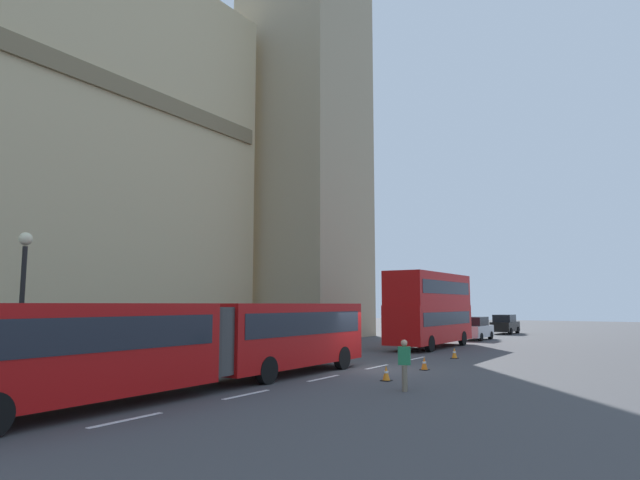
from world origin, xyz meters
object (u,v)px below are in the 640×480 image
at_px(traffic_cone_middle, 424,363).
at_px(traffic_cone_east, 454,353).
at_px(double_decker_bus, 430,307).
at_px(street_lamp, 22,299).
at_px(pedestrian_near_cones, 404,363).
at_px(sedan_trailing, 505,324).
at_px(sedan_lead, 475,328).
at_px(articulated_bus, 202,337).
at_px(traffic_cone_west, 386,373).

distance_m(traffic_cone_middle, traffic_cone_east, 5.74).
xyz_separation_m(double_decker_bus, street_lamp, (-24.90, 4.50, 0.35)).
bearing_deg(pedestrian_near_cones, sedan_trailing, 9.34).
bearing_deg(street_lamp, sedan_lead, -7.53).
xyz_separation_m(double_decker_bus, traffic_cone_middle, (-11.82, -4.29, -2.43)).
bearing_deg(sedan_trailing, double_decker_bus, -179.23).
bearing_deg(double_decker_bus, traffic_cone_east, -148.89).
relative_size(sedan_trailing, traffic_cone_middle, 7.59).
height_order(articulated_bus, sedan_lead, articulated_bus).
bearing_deg(traffic_cone_east, traffic_cone_west, -175.95).
xyz_separation_m(sedan_lead, pedestrian_near_cones, (-27.26, -5.92, -0.00)).
xyz_separation_m(sedan_lead, street_lamp, (-34.46, 4.56, 2.14)).
bearing_deg(sedan_lead, pedestrian_near_cones, -167.75).
height_order(sedan_trailing, street_lamp, street_lamp).
height_order(sedan_trailing, traffic_cone_middle, sedan_trailing).
bearing_deg(traffic_cone_west, pedestrian_near_cones, -139.76).
bearing_deg(sedan_lead, articulated_bus, 179.90).
bearing_deg(double_decker_bus, street_lamp, 169.75).
relative_size(double_decker_bus, street_lamp, 1.82).
height_order(sedan_lead, traffic_cone_east, sedan_lead).
xyz_separation_m(traffic_cone_middle, pedestrian_near_cones, (-5.88, -1.68, 0.63)).
xyz_separation_m(traffic_cone_east, pedestrian_near_cones, (-11.59, -2.28, 0.63)).
distance_m(traffic_cone_middle, pedestrian_near_cones, 6.15).
xyz_separation_m(traffic_cone_west, traffic_cone_middle, (4.00, 0.09, 0.00)).
xyz_separation_m(sedan_trailing, pedestrian_near_cones, (-37.98, -6.24, -0.00)).
height_order(articulated_bus, traffic_cone_middle, articulated_bus).
bearing_deg(traffic_cone_middle, articulated_bus, 155.26).
bearing_deg(traffic_cone_middle, pedestrian_near_cones, -164.05).
height_order(sedan_lead, traffic_cone_west, sedan_lead).
height_order(traffic_cone_west, traffic_cone_east, same).
xyz_separation_m(sedan_trailing, traffic_cone_west, (-36.10, -4.65, -0.63)).
distance_m(articulated_bus, traffic_cone_middle, 10.35).
bearing_deg(articulated_bus, sedan_trailing, 0.38).
relative_size(traffic_cone_middle, pedestrian_near_cones, 0.34).
distance_m(traffic_cone_west, pedestrian_near_cones, 2.55).
height_order(traffic_cone_west, traffic_cone_middle, same).
bearing_deg(sedan_trailing, traffic_cone_middle, -171.91).
bearing_deg(sedan_lead, traffic_cone_middle, -168.79).
bearing_deg(street_lamp, articulated_bus, -50.10).
height_order(traffic_cone_east, pedestrian_near_cones, pedestrian_near_cones).
relative_size(sedan_lead, traffic_cone_middle, 7.59).
bearing_deg(pedestrian_near_cones, street_lamp, 124.47).
relative_size(double_decker_bus, sedan_lead, 2.18).
xyz_separation_m(double_decker_bus, traffic_cone_west, (-15.82, -4.38, -2.43)).
distance_m(traffic_cone_middle, street_lamp, 16.00).
xyz_separation_m(double_decker_bus, sedan_trailing, (20.27, 0.27, -1.80)).
distance_m(traffic_cone_west, traffic_cone_middle, 4.00).
xyz_separation_m(articulated_bus, sedan_lead, (30.69, -0.05, -0.83)).
distance_m(articulated_bus, sedan_trailing, 41.41).
bearing_deg(pedestrian_near_cones, traffic_cone_east, 11.14).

